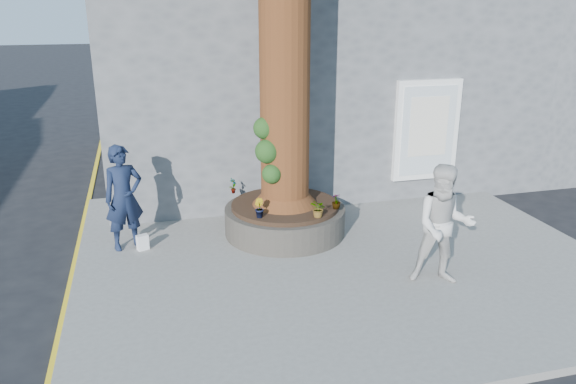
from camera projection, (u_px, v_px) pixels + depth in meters
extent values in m
plane|color=black|center=(268.00, 292.00, 8.89)|extent=(120.00, 120.00, 0.00)
cube|color=slate|center=(336.00, 252.00, 10.15)|extent=(9.00, 8.00, 0.12)
cube|color=yellow|center=(70.00, 286.00, 9.06)|extent=(0.10, 30.00, 0.01)
cube|color=#535558|center=(297.00, 55.00, 15.13)|extent=(10.00, 8.00, 6.00)
cube|color=white|center=(427.00, 130.00, 12.26)|extent=(1.50, 0.12, 2.20)
cube|color=silver|center=(428.00, 131.00, 12.21)|extent=(1.25, 0.04, 1.95)
cube|color=silver|center=(429.00, 127.00, 12.16)|extent=(0.90, 0.02, 1.30)
cube|color=#535558|center=(550.00, 49.00, 17.06)|extent=(6.00, 8.00, 6.00)
cylinder|color=black|center=(285.00, 220.00, 10.79)|extent=(2.30, 2.30, 0.52)
cylinder|color=black|center=(285.00, 205.00, 10.70)|extent=(2.04, 2.04, 0.08)
cone|color=#492612|center=(285.00, 186.00, 10.57)|extent=(1.24, 1.24, 0.70)
sphere|color=#1F3D14|center=(267.00, 151.00, 10.06)|extent=(0.44, 0.44, 0.44)
sphere|color=#1F3D14|center=(272.00, 174.00, 10.11)|extent=(0.36, 0.36, 0.36)
sphere|color=#1F3D14|center=(264.00, 128.00, 10.03)|extent=(0.40, 0.40, 0.40)
imported|color=#131C34|center=(124.00, 198.00, 9.93)|extent=(0.81, 0.66, 1.91)
imported|color=beige|center=(444.00, 225.00, 8.66)|extent=(1.13, 1.01, 1.93)
cube|color=white|center=(143.00, 242.00, 10.08)|extent=(0.23, 0.18, 0.28)
imported|color=gray|center=(233.00, 186.00, 11.20)|extent=(0.19, 0.20, 0.32)
imported|color=gray|center=(259.00, 208.00, 9.95)|extent=(0.23, 0.24, 0.34)
imported|color=gray|center=(336.00, 201.00, 10.37)|extent=(0.17, 0.17, 0.29)
imported|color=gray|center=(319.00, 209.00, 9.95)|extent=(0.36, 0.37, 0.32)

